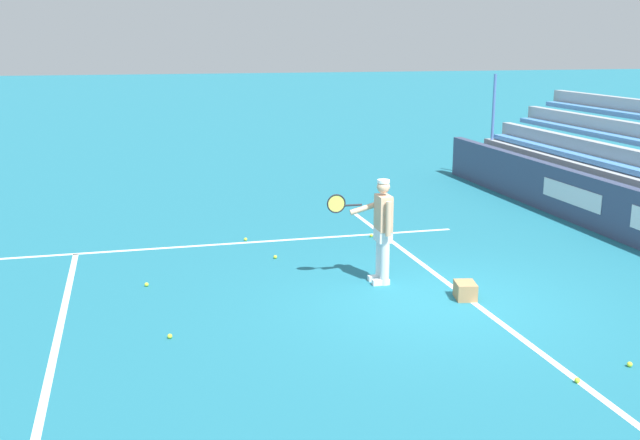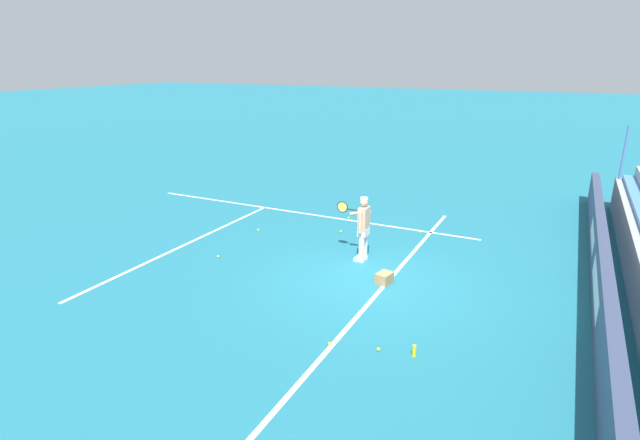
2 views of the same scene
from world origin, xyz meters
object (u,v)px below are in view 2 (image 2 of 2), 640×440
Objects in this scene: tennis_ball_midcourt at (341,231)px; tennis_ball_toward_net at (330,344)px; tennis_ball_far_left at (218,256)px; tennis_ball_stray_back at (258,230)px; tennis_player at (363,228)px; water_bottle at (414,351)px; tennis_ball_near_player at (349,218)px; tennis_ball_by_box at (420,232)px; tennis_ball_far_right at (378,349)px; ball_box_cardboard at (384,278)px.

tennis_ball_toward_net is at bearing -157.52° from tennis_ball_midcourt.
tennis_ball_stray_back is at bearing 5.86° from tennis_ball_far_left.
tennis_player reaches higher than tennis_ball_toward_net.
tennis_ball_midcourt is 6.76m from water_bottle.
tennis_ball_near_player is 3.11m from tennis_ball_stray_back.
tennis_player is at bearing -101.22° from tennis_ball_stray_back.
tennis_ball_by_box is 4.94m from tennis_ball_stray_back.
tennis_ball_far_left is 5.85m from tennis_ball_far_right.
tennis_player reaches higher than tennis_ball_midcourt.
water_bottle is (-6.53, -1.75, 0.08)m from tennis_ball_by_box.
tennis_player is 4.57m from water_bottle.
ball_box_cardboard is 5.03m from tennis_ball_near_player.
ball_box_cardboard is at bearing 29.51° from water_bottle.
tennis_ball_toward_net is at bearing -119.31° from tennis_ball_far_left.
tennis_ball_far_left is at bearing 66.84° from tennis_ball_far_right.
ball_box_cardboard reaches higher than tennis_ball_far_right.
tennis_ball_midcourt is (5.62, 3.29, 0.00)m from tennis_ball_far_right.
ball_box_cardboard is 6.06× the size of tennis_ball_stray_back.
tennis_ball_stray_back is (2.29, 0.24, 0.00)m from tennis_ball_far_left.
water_bottle is at bearing -165.03° from tennis_ball_by_box.
tennis_ball_by_box is at bearing 2.07° from tennis_ball_toward_net.
tennis_player reaches higher than tennis_ball_near_player.
tennis_ball_stray_back is at bearing 50.69° from tennis_ball_far_right.
tennis_ball_toward_net is at bearing -179.86° from ball_box_cardboard.
tennis_ball_far_right is 1.00× the size of tennis_ball_stray_back.
tennis_ball_midcourt is (-1.36, -0.33, 0.00)m from tennis_ball_near_player.
tennis_ball_far_right is at bearing -75.18° from tennis_ball_toward_net.
tennis_ball_toward_net is at bearing 104.82° from tennis_ball_far_right.
ball_box_cardboard is (-1.08, -1.00, -0.76)m from tennis_player.
tennis_ball_toward_net is at bearing 103.10° from water_bottle.
ball_box_cardboard is at bearing -146.90° from tennis_ball_near_player.
water_bottle is at bearing -76.90° from tennis_ball_toward_net.
water_bottle is at bearing -144.55° from tennis_ball_midcourt.
tennis_player is at bearing -141.46° from tennis_ball_midcourt.
tennis_ball_near_player is 1.00× the size of tennis_ball_far_right.
tennis_ball_near_player is at bearing 29.06° from tennis_player.
tennis_ball_midcourt is 2.40m from tennis_ball_by_box.
ball_box_cardboard is at bearing -111.00° from tennis_ball_stray_back.
tennis_ball_midcourt is 2.54m from tennis_ball_stray_back.
tennis_ball_far_right is at bearing -170.45° from tennis_ball_by_box.
tennis_ball_by_box is (-0.34, -2.51, 0.00)m from tennis_ball_near_player.
tennis_ball_far_right is 0.90m from tennis_ball_toward_net.
tennis_ball_stray_back is (0.74, 3.73, -0.86)m from tennis_player.
tennis_ball_far_right is 0.30× the size of water_bottle.
ball_box_cardboard is 6.06× the size of tennis_ball_toward_net.
tennis_player is 25.98× the size of tennis_ball_far_right.
water_bottle reaches higher than tennis_ball_far_right.
tennis_ball_near_player is 8.08m from water_bottle.
tennis_ball_far_left and tennis_ball_stray_back have the same top height.
tennis_ball_stray_back is (-1.03, 2.32, 0.00)m from tennis_ball_midcourt.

